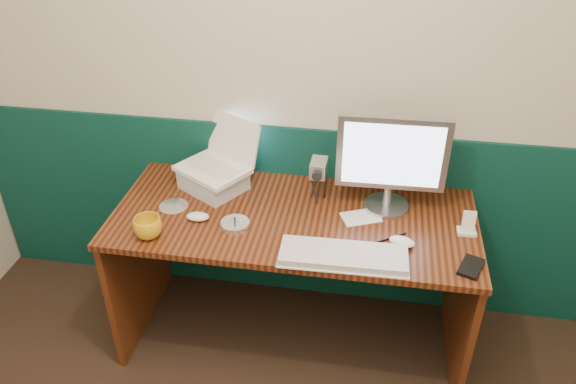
% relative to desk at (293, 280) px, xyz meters
% --- Properties ---
extents(back_wall, '(3.50, 0.04, 2.50)m').
position_rel_desk_xyz_m(back_wall, '(0.01, 0.37, 0.88)').
color(back_wall, beige).
rests_on(back_wall, ground).
extents(wainscot, '(3.48, 0.02, 1.00)m').
position_rel_desk_xyz_m(wainscot, '(0.01, 0.36, 0.12)').
color(wainscot, '#072E2C').
rests_on(wainscot, ground).
extents(desk, '(1.60, 0.70, 0.75)m').
position_rel_desk_xyz_m(desk, '(0.00, 0.00, 0.00)').
color(desk, '#321309').
rests_on(desk, ground).
extents(laptop_riser, '(0.34, 0.33, 0.09)m').
position_rel_desk_xyz_m(laptop_riser, '(-0.41, 0.16, 0.42)').
color(laptop_riser, silver).
rests_on(laptop_riser, desk).
extents(laptop, '(0.38, 0.36, 0.26)m').
position_rel_desk_xyz_m(laptop, '(-0.41, 0.16, 0.59)').
color(laptop, white).
rests_on(laptop, laptop_riser).
extents(monitor, '(0.47, 0.15, 0.47)m').
position_rel_desk_xyz_m(monitor, '(0.40, 0.14, 0.61)').
color(monitor, '#A7A7AB').
rests_on(monitor, desk).
extents(keyboard, '(0.51, 0.18, 0.03)m').
position_rel_desk_xyz_m(keyboard, '(0.24, -0.26, 0.39)').
color(keyboard, silver).
rests_on(keyboard, desk).
extents(mouse_right, '(0.12, 0.09, 0.04)m').
position_rel_desk_xyz_m(mouse_right, '(0.47, -0.13, 0.39)').
color(mouse_right, white).
rests_on(mouse_right, desk).
extents(mouse_left, '(0.11, 0.07, 0.03)m').
position_rel_desk_xyz_m(mouse_left, '(-0.41, -0.10, 0.39)').
color(mouse_left, white).
rests_on(mouse_left, desk).
extents(mug, '(0.15, 0.15, 0.09)m').
position_rel_desk_xyz_m(mug, '(-0.57, -0.25, 0.42)').
color(mug, gold).
rests_on(mug, desk).
extents(camcorder, '(0.10, 0.14, 0.21)m').
position_rel_desk_xyz_m(camcorder, '(0.09, 0.15, 0.48)').
color(camcorder, silver).
rests_on(camcorder, desk).
extents(cd_spindle, '(0.12, 0.12, 0.03)m').
position_rel_desk_xyz_m(cd_spindle, '(-0.23, -0.12, 0.39)').
color(cd_spindle, silver).
rests_on(cd_spindle, desk).
extents(cd_loose_a, '(0.13, 0.13, 0.00)m').
position_rel_desk_xyz_m(cd_loose_a, '(-0.55, -0.01, 0.38)').
color(cd_loose_a, silver).
rests_on(cd_loose_a, desk).
extents(pen, '(0.12, 0.09, 0.01)m').
position_rel_desk_xyz_m(pen, '(0.43, -0.10, 0.38)').
color(pen, black).
rests_on(pen, desk).
extents(papers, '(0.19, 0.17, 0.00)m').
position_rel_desk_xyz_m(papers, '(0.29, 0.03, 0.38)').
color(papers, silver).
rests_on(papers, desk).
extents(dock, '(0.08, 0.06, 0.01)m').
position_rel_desk_xyz_m(dock, '(0.74, -0.00, 0.38)').
color(dock, white).
rests_on(dock, desk).
extents(music_player, '(0.05, 0.03, 0.09)m').
position_rel_desk_xyz_m(music_player, '(0.74, -0.00, 0.44)').
color(music_player, white).
rests_on(music_player, dock).
extents(pda, '(0.12, 0.15, 0.02)m').
position_rel_desk_xyz_m(pda, '(0.73, -0.24, 0.38)').
color(pda, black).
rests_on(pda, desk).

